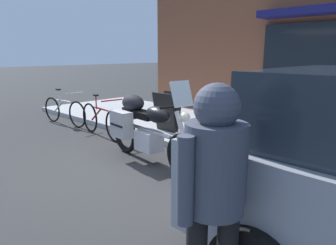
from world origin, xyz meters
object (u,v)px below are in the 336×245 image
at_px(pedestrian_walking, 214,180).
at_px(parked_bicycle, 101,120).
at_px(sandwich_board_sign, 167,112).
at_px(touring_motorcycle, 144,127).
at_px(second_bicycle_by_cafe, 64,111).

bearing_deg(pedestrian_walking, parked_bicycle, 154.29).
height_order(pedestrian_walking, sandwich_board_sign, pedestrian_walking).
relative_size(parked_bicycle, sandwich_board_sign, 2.08).
xyz_separation_m(touring_motorcycle, parked_bicycle, (-1.90, 0.43, -0.24)).
xyz_separation_m(touring_motorcycle, sandwich_board_sign, (-0.91, 1.47, -0.07)).
bearing_deg(parked_bicycle, pedestrian_walking, -25.71).
height_order(pedestrian_walking, second_bicycle_by_cafe, pedestrian_walking).
height_order(touring_motorcycle, second_bicycle_by_cafe, touring_motorcycle).
distance_m(pedestrian_walking, sandwich_board_sign, 4.84).
relative_size(parked_bicycle, second_bicycle_by_cafe, 1.01).
bearing_deg(sandwich_board_sign, second_bicycle_by_cafe, -158.77).
xyz_separation_m(parked_bicycle, pedestrian_walking, (4.55, -2.19, 0.65)).
distance_m(touring_motorcycle, sandwich_board_sign, 1.74).
bearing_deg(pedestrian_walking, touring_motorcycle, 146.37).
height_order(touring_motorcycle, sandwich_board_sign, touring_motorcycle).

